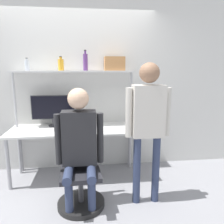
{
  "coord_description": "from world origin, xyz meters",
  "views": [
    {
      "loc": [
        0.19,
        -2.78,
        1.62
      ],
      "look_at": [
        0.49,
        -0.2,
        1.1
      ],
      "focal_mm": 35.0,
      "sensor_mm": 36.0,
      "label": 1
    }
  ],
  "objects_px": {
    "bottle_clear": "(27,65)",
    "storage_box": "(114,64)",
    "person_seated": "(79,140)",
    "bottle_purple": "(85,62)",
    "bottle_amber": "(61,65)",
    "laptop": "(81,125)",
    "office_chair": "(81,183)",
    "monitor": "(53,109)",
    "person_standing": "(148,116)",
    "cell_phone": "(100,129)"
  },
  "relations": [
    {
      "from": "bottle_clear",
      "to": "storage_box",
      "type": "bearing_deg",
      "value": 0.0
    },
    {
      "from": "person_seated",
      "to": "bottle_purple",
      "type": "xyz_separation_m",
      "value": [
        0.09,
        0.96,
        0.89
      ]
    },
    {
      "from": "bottle_purple",
      "to": "storage_box",
      "type": "height_order",
      "value": "bottle_purple"
    },
    {
      "from": "bottle_purple",
      "to": "bottle_amber",
      "type": "distance_m",
      "value": 0.36
    },
    {
      "from": "laptop",
      "to": "office_chair",
      "type": "height_order",
      "value": "laptop"
    },
    {
      "from": "monitor",
      "to": "laptop",
      "type": "relative_size",
      "value": 1.93
    },
    {
      "from": "bottle_purple",
      "to": "bottle_clear",
      "type": "xyz_separation_m",
      "value": [
        -0.84,
        0.0,
        -0.05
      ]
    },
    {
      "from": "bottle_clear",
      "to": "bottle_purple",
      "type": "bearing_deg",
      "value": 0.0
    },
    {
      "from": "bottle_amber",
      "to": "bottle_clear",
      "type": "bearing_deg",
      "value": 180.0
    },
    {
      "from": "bottle_amber",
      "to": "person_standing",
      "type": "bearing_deg",
      "value": -41.7
    },
    {
      "from": "laptop",
      "to": "storage_box",
      "type": "bearing_deg",
      "value": 26.29
    },
    {
      "from": "laptop",
      "to": "storage_box",
      "type": "xyz_separation_m",
      "value": [
        0.52,
        0.26,
        0.87
      ]
    },
    {
      "from": "person_seated",
      "to": "bottle_purple",
      "type": "distance_m",
      "value": 1.31
    },
    {
      "from": "person_standing",
      "to": "cell_phone",
      "type": "bearing_deg",
      "value": 127.43
    },
    {
      "from": "laptop",
      "to": "bottle_purple",
      "type": "relative_size",
      "value": 1.13
    },
    {
      "from": "cell_phone",
      "to": "storage_box",
      "type": "xyz_separation_m",
      "value": [
        0.24,
        0.27,
        0.94
      ]
    },
    {
      "from": "bottle_clear",
      "to": "bottle_amber",
      "type": "xyz_separation_m",
      "value": [
        0.48,
        0.0,
        0.01
      ]
    },
    {
      "from": "bottle_purple",
      "to": "person_standing",
      "type": "bearing_deg",
      "value": -53.34
    },
    {
      "from": "laptop",
      "to": "bottle_purple",
      "type": "distance_m",
      "value": 0.94
    },
    {
      "from": "office_chair",
      "to": "bottle_purple",
      "type": "bearing_deg",
      "value": 84.42
    },
    {
      "from": "person_standing",
      "to": "bottle_purple",
      "type": "height_order",
      "value": "bottle_purple"
    },
    {
      "from": "laptop",
      "to": "bottle_clear",
      "type": "distance_m",
      "value": 1.16
    },
    {
      "from": "laptop",
      "to": "bottle_clear",
      "type": "height_order",
      "value": "bottle_clear"
    },
    {
      "from": "bottle_clear",
      "to": "bottle_amber",
      "type": "distance_m",
      "value": 0.48
    },
    {
      "from": "monitor",
      "to": "laptop",
      "type": "xyz_separation_m",
      "value": [
        0.42,
        -0.26,
        -0.2
      ]
    },
    {
      "from": "office_chair",
      "to": "laptop",
      "type": "bearing_deg",
      "value": 89.88
    },
    {
      "from": "cell_phone",
      "to": "person_seated",
      "type": "relative_size",
      "value": 0.11
    },
    {
      "from": "office_chair",
      "to": "bottle_amber",
      "type": "bearing_deg",
      "value": 106.44
    },
    {
      "from": "cell_phone",
      "to": "person_seated",
      "type": "distance_m",
      "value": 0.74
    },
    {
      "from": "person_seated",
      "to": "bottle_amber",
      "type": "xyz_separation_m",
      "value": [
        -0.27,
        0.96,
        0.85
      ]
    },
    {
      "from": "cell_phone",
      "to": "bottle_clear",
      "type": "relative_size",
      "value": 0.83
    },
    {
      "from": "office_chair",
      "to": "storage_box",
      "type": "bearing_deg",
      "value": 60.24
    },
    {
      "from": "cell_phone",
      "to": "storage_box",
      "type": "distance_m",
      "value": 1.0
    },
    {
      "from": "bottle_purple",
      "to": "person_seated",
      "type": "bearing_deg",
      "value": -95.15
    },
    {
      "from": "bottle_clear",
      "to": "storage_box",
      "type": "relative_size",
      "value": 0.6
    },
    {
      "from": "cell_phone",
      "to": "office_chair",
      "type": "distance_m",
      "value": 0.85
    },
    {
      "from": "cell_phone",
      "to": "person_standing",
      "type": "height_order",
      "value": "person_standing"
    },
    {
      "from": "person_standing",
      "to": "storage_box",
      "type": "distance_m",
      "value": 1.16
    },
    {
      "from": "person_seated",
      "to": "storage_box",
      "type": "height_order",
      "value": "storage_box"
    },
    {
      "from": "monitor",
      "to": "laptop",
      "type": "distance_m",
      "value": 0.53
    },
    {
      "from": "office_chair",
      "to": "bottle_purple",
      "type": "distance_m",
      "value": 1.71
    },
    {
      "from": "monitor",
      "to": "laptop",
      "type": "bearing_deg",
      "value": -32.47
    },
    {
      "from": "bottle_amber",
      "to": "office_chair",
      "type": "bearing_deg",
      "value": -73.56
    },
    {
      "from": "laptop",
      "to": "bottle_purple",
      "type": "height_order",
      "value": "bottle_purple"
    },
    {
      "from": "monitor",
      "to": "person_seated",
      "type": "height_order",
      "value": "person_seated"
    },
    {
      "from": "person_seated",
      "to": "laptop",
      "type": "bearing_deg",
      "value": 90.13
    },
    {
      "from": "laptop",
      "to": "bottle_amber",
      "type": "relative_size",
      "value": 1.65
    },
    {
      "from": "laptop",
      "to": "bottle_amber",
      "type": "height_order",
      "value": "bottle_amber"
    },
    {
      "from": "monitor",
      "to": "bottle_purple",
      "type": "bearing_deg",
      "value": -0.82
    },
    {
      "from": "bottle_purple",
      "to": "storage_box",
      "type": "distance_m",
      "value": 0.43
    }
  ]
}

